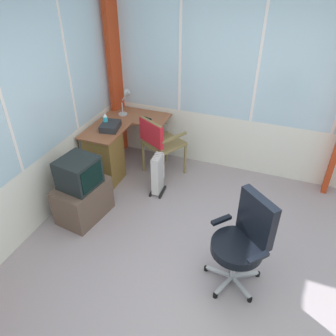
# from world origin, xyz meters

# --- Properties ---
(ground) EXTENTS (5.25, 5.21, 0.06)m
(ground) POSITION_xyz_m (0.00, 0.00, -0.03)
(ground) COLOR gray
(north_window_panel) EXTENTS (4.25, 0.07, 2.73)m
(north_window_panel) POSITION_xyz_m (0.00, 2.14, 1.36)
(north_window_panel) COLOR silver
(north_window_panel) RESTS_ON ground
(east_window_panel) EXTENTS (0.07, 4.21, 2.73)m
(east_window_panel) POSITION_xyz_m (2.15, -0.00, 1.36)
(east_window_panel) COLOR silver
(east_window_panel) RESTS_ON ground
(curtain_corner) EXTENTS (0.30, 0.10, 2.63)m
(curtain_corner) POSITION_xyz_m (2.02, 2.01, 1.31)
(curtain_corner) COLOR #B7391A
(curtain_corner) RESTS_ON ground
(desk) EXTENTS (1.17, 0.93, 0.75)m
(desk) POSITION_xyz_m (1.23, 1.82, 0.41)
(desk) COLOR brown
(desk) RESTS_ON ground
(desk_lamp) EXTENTS (0.24, 0.21, 0.37)m
(desk_lamp) POSITION_xyz_m (1.89, 1.78, 0.99)
(desk_lamp) COLOR #B2B7BC
(desk_lamp) RESTS_ON desk
(tv_remote) EXTENTS (0.08, 0.16, 0.02)m
(tv_remote) POSITION_xyz_m (1.79, 1.43, 0.76)
(tv_remote) COLOR black
(tv_remote) RESTS_ON desk
(spray_bottle) EXTENTS (0.06, 0.06, 0.22)m
(spray_bottle) POSITION_xyz_m (1.36, 1.86, 0.85)
(spray_bottle) COLOR #33BBCD
(spray_bottle) RESTS_ON desk
(paper_tray) EXTENTS (0.34, 0.28, 0.09)m
(paper_tray) POSITION_xyz_m (1.33, 1.77, 0.79)
(paper_tray) COLOR #272A2F
(paper_tray) RESTS_ON desk
(wooden_armchair) EXTENTS (0.66, 0.65, 0.91)m
(wooden_armchair) POSITION_xyz_m (1.54, 1.16, 0.60)
(wooden_armchair) COLOR olive
(wooden_armchair) RESTS_ON ground
(office_chair) EXTENTS (0.60, 0.61, 1.01)m
(office_chair) POSITION_xyz_m (0.12, -0.31, 0.57)
(office_chair) COLOR #B7B7BF
(office_chair) RESTS_ON ground
(tv_on_stand) EXTENTS (0.70, 0.53, 0.83)m
(tv_on_stand) POSITION_xyz_m (0.38, 1.68, 0.37)
(tv_on_stand) COLOR brown
(tv_on_stand) RESTS_ON ground
(space_heater) EXTENTS (0.31, 0.19, 0.58)m
(space_heater) POSITION_xyz_m (1.17, 1.01, 0.30)
(space_heater) COLOR silver
(space_heater) RESTS_ON ground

